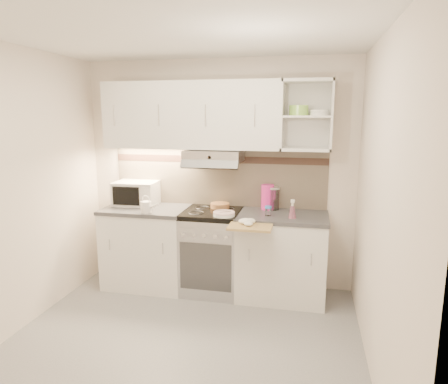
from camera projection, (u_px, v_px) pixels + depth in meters
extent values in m
plane|color=gray|center=(181.00, 345.00, 3.36)|extent=(3.00, 3.00, 0.00)
cube|color=silver|center=(218.00, 174.00, 4.47)|extent=(3.00, 0.04, 2.50)
cube|color=silver|center=(78.00, 264.00, 1.78)|extent=(3.00, 0.04, 2.50)
cube|color=silver|center=(12.00, 192.00, 3.44)|extent=(0.04, 2.80, 2.50)
cube|color=silver|center=(381.00, 209.00, 2.82)|extent=(0.04, 2.80, 2.50)
cube|color=white|center=(174.00, 31.00, 2.89)|extent=(3.00, 2.80, 0.04)
cube|color=#C6B299|center=(218.00, 177.00, 4.47)|extent=(2.40, 0.02, 0.64)
cube|color=#36231D|center=(218.00, 159.00, 4.42)|extent=(2.40, 0.01, 0.08)
cube|color=white|center=(192.00, 115.00, 4.23)|extent=(1.90, 0.34, 0.70)
cube|color=white|center=(307.00, 115.00, 3.99)|extent=(0.50, 0.34, 0.70)
cylinder|color=#8BC74C|center=(299.00, 110.00, 3.99)|extent=(0.19, 0.19, 0.10)
cylinder|color=white|center=(319.00, 113.00, 3.96)|extent=(0.18, 0.18, 0.06)
cube|color=#B7B7BC|center=(214.00, 156.00, 4.23)|extent=(0.60, 0.40, 0.12)
cube|color=white|center=(148.00, 248.00, 4.49)|extent=(0.90, 0.60, 0.86)
cube|color=#47474C|center=(146.00, 209.00, 4.41)|extent=(0.92, 0.62, 0.04)
cube|color=white|center=(282.00, 258.00, 4.18)|extent=(0.90, 0.60, 0.86)
cube|color=#47474C|center=(283.00, 216.00, 4.10)|extent=(0.92, 0.62, 0.04)
cube|color=#B7B7BC|center=(212.00, 253.00, 4.34)|extent=(0.60, 0.58, 0.85)
cube|color=black|center=(212.00, 213.00, 4.25)|extent=(0.60, 0.60, 0.05)
cube|color=silver|center=(136.00, 193.00, 4.53)|extent=(0.48, 0.37, 0.26)
cube|color=black|center=(130.00, 196.00, 4.36)|extent=(0.31, 0.03, 0.20)
cylinder|color=white|center=(146.00, 207.00, 4.16)|extent=(0.11, 0.11, 0.12)
cone|color=white|center=(153.00, 206.00, 4.13)|extent=(0.15, 0.05, 0.09)
torus|color=white|center=(146.00, 200.00, 4.15)|extent=(0.10, 0.03, 0.10)
cylinder|color=white|center=(224.00, 215.00, 4.04)|extent=(0.22, 0.22, 0.01)
cylinder|color=white|center=(224.00, 214.00, 4.04)|extent=(0.22, 0.22, 0.01)
cylinder|color=white|center=(224.00, 213.00, 4.03)|extent=(0.22, 0.22, 0.01)
cube|color=silver|center=(224.00, 212.00, 4.03)|extent=(0.14, 0.03, 0.01)
cylinder|color=olive|center=(220.00, 205.00, 4.39)|extent=(0.21, 0.21, 0.05)
cylinder|color=#E22891|center=(268.00, 197.00, 4.30)|extent=(0.14, 0.14, 0.27)
cube|color=#E22891|center=(274.00, 194.00, 4.27)|extent=(0.02, 0.03, 0.11)
cylinder|color=white|center=(273.00, 199.00, 4.29)|extent=(0.12, 0.12, 0.23)
cylinder|color=#B7B7BC|center=(274.00, 188.00, 4.26)|extent=(0.13, 0.13, 0.02)
cylinder|color=white|center=(268.00, 212.00, 4.04)|extent=(0.06, 0.06, 0.08)
cylinder|color=blue|center=(268.00, 207.00, 4.03)|extent=(0.07, 0.07, 0.02)
cone|color=pink|center=(292.00, 212.00, 3.94)|extent=(0.08, 0.08, 0.12)
cube|color=#BA7B55|center=(251.00, 226.00, 3.79)|extent=(0.41, 0.37, 0.02)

